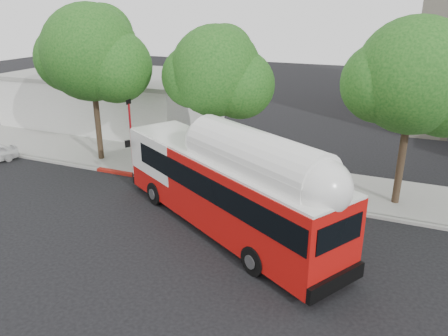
# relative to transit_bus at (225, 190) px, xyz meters

# --- Properties ---
(ground) EXTENTS (120.00, 120.00, 0.00)m
(ground) POSITION_rel_transit_bus_xyz_m (-2.05, -0.09, -1.89)
(ground) COLOR black
(ground) RESTS_ON ground
(sidewalk) EXTENTS (60.00, 5.00, 0.15)m
(sidewalk) POSITION_rel_transit_bus_xyz_m (-2.05, 6.41, -1.81)
(sidewalk) COLOR gray
(sidewalk) RESTS_ON ground
(curb_strip) EXTENTS (60.00, 0.30, 0.15)m
(curb_strip) POSITION_rel_transit_bus_xyz_m (-2.05, 3.81, -1.81)
(curb_strip) COLOR gray
(curb_strip) RESTS_ON ground
(red_curb_segment) EXTENTS (10.00, 0.32, 0.16)m
(red_curb_segment) POSITION_rel_transit_bus_xyz_m (-5.05, 3.81, -1.81)
(red_curb_segment) COLOR maroon
(red_curb_segment) RESTS_ON ground
(street_tree_left) EXTENTS (6.67, 5.80, 9.74)m
(street_tree_left) POSITION_rel_transit_bus_xyz_m (-10.58, 5.46, 4.72)
(street_tree_left) COLOR #2D2116
(street_tree_left) RESTS_ON ground
(street_tree_mid) EXTENTS (5.75, 5.00, 8.62)m
(street_tree_mid) POSITION_rel_transit_bus_xyz_m (-2.64, 5.96, 4.02)
(street_tree_mid) COLOR #2D2116
(street_tree_mid) RESTS_ON ground
(street_tree_right) EXTENTS (6.21, 5.40, 9.18)m
(street_tree_right) POSITION_rel_transit_bus_xyz_m (7.39, 5.76, 4.37)
(street_tree_right) COLOR #2D2116
(street_tree_right) RESTS_ON ground
(low_commercial_bldg) EXTENTS (16.20, 10.20, 4.25)m
(low_commercial_bldg) POSITION_rel_transit_bus_xyz_m (-16.05, 13.91, 0.26)
(low_commercial_bldg) COLOR silver
(low_commercial_bldg) RESTS_ON ground
(transit_bus) EXTENTS (12.96, 8.93, 4.04)m
(transit_bus) POSITION_rel_transit_bus_xyz_m (0.00, 0.00, 0.00)
(transit_bus) COLOR red
(transit_bus) RESTS_ON ground
(signal_pole) EXTENTS (0.13, 0.42, 4.45)m
(signal_pole) POSITION_rel_transit_bus_xyz_m (-7.85, 4.37, 0.39)
(signal_pole) COLOR #A41118
(signal_pole) RESTS_ON ground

